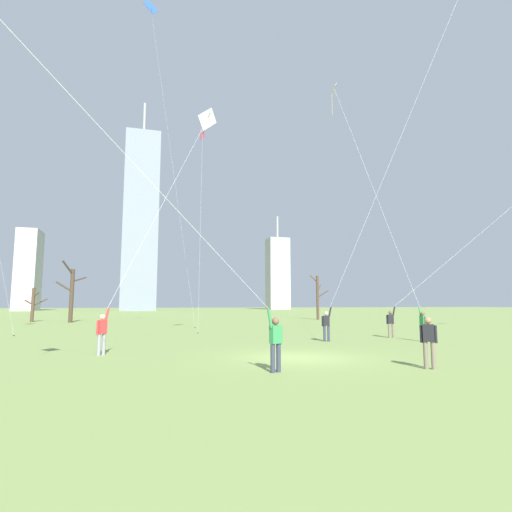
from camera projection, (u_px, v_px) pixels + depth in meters
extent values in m
plane|color=#7A934C|center=(298.00, 358.00, 15.34)|extent=(400.00, 400.00, 0.00)
cylinder|color=gray|center=(99.00, 345.00, 15.95)|extent=(0.14, 0.14, 0.85)
cylinder|color=gray|center=(104.00, 344.00, 16.13)|extent=(0.14, 0.14, 0.85)
cube|color=red|center=(102.00, 327.00, 16.12)|extent=(0.39, 0.38, 0.54)
sphere|color=beige|center=(103.00, 317.00, 16.17)|extent=(0.22, 0.22, 0.22)
cylinder|color=red|center=(98.00, 328.00, 15.94)|extent=(0.09, 0.09, 0.55)
cylinder|color=red|center=(107.00, 315.00, 16.35)|extent=(0.21, 0.20, 0.56)
cube|color=white|center=(207.00, 119.00, 25.16)|extent=(1.31, 0.88, 1.49)
cylinder|color=black|center=(207.00, 119.00, 25.16)|extent=(0.35, 0.28, 0.94)
cylinder|color=silver|center=(168.00, 194.00, 20.77)|extent=(4.92, 6.38, 11.65)
cylinder|color=gray|center=(425.00, 334.00, 21.72)|extent=(0.14, 0.14, 0.85)
cylinder|color=gray|center=(422.00, 334.00, 21.93)|extent=(0.14, 0.14, 0.85)
cube|color=#338C4C|center=(423.00, 321.00, 21.90)|extent=(0.21, 0.35, 0.54)
sphere|color=brown|center=(423.00, 313.00, 21.95)|extent=(0.22, 0.22, 0.22)
cylinder|color=#338C4C|center=(425.00, 322.00, 21.70)|extent=(0.09, 0.09, 0.55)
cylinder|color=#338C4C|center=(420.00, 312.00, 22.16)|extent=(0.10, 0.20, 0.56)
cube|color=yellow|center=(334.00, 89.00, 32.28)|extent=(0.49, 1.25, 1.23)
cylinder|color=black|center=(334.00, 89.00, 32.28)|extent=(0.41, 0.04, 0.77)
cylinder|color=yellow|center=(332.00, 105.00, 32.04)|extent=(0.02, 0.02, 1.80)
cylinder|color=silver|center=(369.00, 178.00, 27.23)|extent=(0.48, 8.56, 17.29)
cylinder|color=#726656|center=(389.00, 331.00, 24.37)|extent=(0.14, 0.14, 0.85)
cylinder|color=#726656|center=(393.00, 331.00, 24.34)|extent=(0.14, 0.14, 0.85)
cube|color=black|center=(391.00, 319.00, 24.43)|extent=(0.39, 0.31, 0.54)
sphere|color=brown|center=(390.00, 312.00, 24.48)|extent=(0.22, 0.22, 0.22)
cylinder|color=black|center=(387.00, 320.00, 24.45)|extent=(0.09, 0.09, 0.55)
cylinder|color=black|center=(394.00, 311.00, 24.47)|extent=(0.22, 0.16, 0.56)
cylinder|color=#33384C|center=(325.00, 334.00, 21.95)|extent=(0.14, 0.14, 0.85)
cylinder|color=#33384C|center=(329.00, 334.00, 21.94)|extent=(0.14, 0.14, 0.85)
cube|color=black|center=(326.00, 321.00, 22.03)|extent=(0.39, 0.30, 0.54)
sphere|color=beige|center=(326.00, 313.00, 22.07)|extent=(0.22, 0.22, 0.22)
cylinder|color=black|center=(322.00, 321.00, 22.04)|extent=(0.09, 0.09, 0.55)
cylinder|color=black|center=(330.00, 312.00, 22.07)|extent=(0.22, 0.15, 0.56)
cylinder|color=silver|center=(402.00, 133.00, 22.68)|extent=(7.78, 3.38, 19.50)
cylinder|color=#33384C|center=(278.00, 358.00, 12.13)|extent=(0.14, 0.14, 0.85)
cylinder|color=#33384C|center=(273.00, 358.00, 12.01)|extent=(0.14, 0.14, 0.85)
cube|color=#338C4C|center=(276.00, 334.00, 12.15)|extent=(0.39, 0.31, 0.54)
sphere|color=brown|center=(275.00, 321.00, 12.20)|extent=(0.22, 0.22, 0.22)
cylinder|color=#338C4C|center=(281.00, 335.00, 12.27)|extent=(0.09, 0.09, 0.55)
cylinder|color=#338C4C|center=(270.00, 319.00, 12.08)|extent=(0.22, 0.15, 0.56)
cylinder|color=silver|center=(145.00, 175.00, 10.43)|extent=(7.50, 2.30, 6.99)
cylinder|color=#726656|center=(433.00, 356.00, 12.63)|extent=(0.14, 0.14, 0.85)
cylinder|color=#726656|center=(426.00, 355.00, 12.71)|extent=(0.14, 0.14, 0.85)
cube|color=black|center=(428.00, 333.00, 12.75)|extent=(0.39, 0.36, 0.54)
sphere|color=#9E7051|center=(428.00, 320.00, 12.79)|extent=(0.22, 0.22, 0.22)
cylinder|color=black|center=(436.00, 334.00, 12.67)|extent=(0.09, 0.09, 0.55)
cylinder|color=black|center=(421.00, 334.00, 12.82)|extent=(0.09, 0.09, 0.55)
cylinder|color=#3F3833|center=(14.00, 335.00, 25.51)|extent=(0.10, 0.10, 0.08)
cube|color=pink|center=(202.00, 135.00, 34.20)|extent=(0.53, 1.02, 1.08)
cylinder|color=black|center=(202.00, 135.00, 34.20)|extent=(0.31, 0.06, 0.69)
cylinder|color=silver|center=(200.00, 224.00, 30.96)|extent=(0.72, 4.58, 16.23)
cylinder|color=#3F3833|center=(198.00, 333.00, 27.73)|extent=(0.10, 0.10, 0.08)
cube|color=blue|center=(151.00, 7.00, 31.87)|extent=(1.17, 0.59, 1.25)
cylinder|color=black|center=(151.00, 7.00, 31.87)|extent=(0.23, 0.25, 0.80)
cylinder|color=silver|center=(174.00, 173.00, 32.96)|extent=(4.48, 4.17, 25.33)
cylinder|color=#3F3833|center=(195.00, 328.00, 34.06)|extent=(0.10, 0.10, 0.08)
cylinder|color=#4C3828|center=(33.00, 305.00, 45.60)|extent=(0.36, 0.36, 3.84)
cylinder|color=#4C3828|center=(36.00, 295.00, 45.59)|extent=(0.84, 0.66, 0.63)
cylinder|color=#4C3828|center=(29.00, 302.00, 46.13)|extent=(1.31, 1.50, 0.66)
cylinder|color=#4C3828|center=(40.00, 302.00, 46.47)|extent=(1.31, 1.54, 0.94)
cylinder|color=#4C3828|center=(32.00, 305.00, 46.05)|extent=(0.58, 1.14, 0.50)
cylinder|color=#4C3828|center=(318.00, 298.00, 52.28)|extent=(0.35, 0.35, 5.67)
cylinder|color=#4C3828|center=(314.00, 279.00, 52.79)|extent=(0.90, 0.84, 1.01)
cylinder|color=#4C3828|center=(319.00, 289.00, 53.26)|extent=(1.23, 1.56, 1.26)
cylinder|color=#4C3828|center=(323.00, 294.00, 52.15)|extent=(1.28, 0.84, 0.98)
cylinder|color=#423326|center=(72.00, 296.00, 44.18)|extent=(0.43, 0.43, 5.84)
cylinder|color=#423326|center=(64.00, 287.00, 44.01)|extent=(1.73, 0.37, 1.20)
cylinder|color=#423326|center=(79.00, 279.00, 45.15)|extent=(1.37, 1.37, 0.70)
cylinder|color=#423326|center=(68.00, 268.00, 43.74)|extent=(1.07, 1.65, 1.49)
cube|color=#B2B2B7|center=(28.00, 270.00, 117.96)|extent=(5.65, 9.27, 23.65)
cube|color=gray|center=(141.00, 220.00, 121.06)|extent=(10.14, 7.36, 54.07)
cylinder|color=#99999E|center=(144.00, 119.00, 124.83)|extent=(0.80, 0.80, 9.99)
cube|color=#B2B2B7|center=(278.00, 274.00, 146.94)|extent=(7.47, 6.77, 25.86)
cylinder|color=#99999E|center=(277.00, 228.00, 148.95)|extent=(0.80, 0.80, 8.34)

